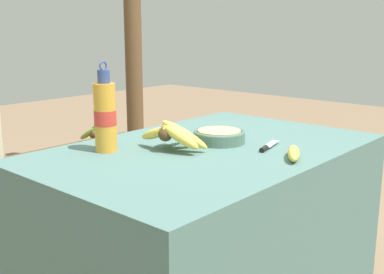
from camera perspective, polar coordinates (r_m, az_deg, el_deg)
market_counter at (r=2.06m, az=1.81°, el=-11.07°), size 1.40×0.92×0.73m
banana_bunch_ripe at (r=1.87m, az=-2.27°, el=0.38°), size 0.20×0.31×0.14m
serving_bowl at (r=2.01m, az=3.24°, el=0.18°), size 0.22×0.22×0.05m
water_bottle at (r=1.87m, az=-10.25°, el=2.50°), size 0.09×0.09×0.35m
loose_banana_front at (r=1.80m, az=11.95°, el=-1.88°), size 0.18×0.13×0.04m
knife at (r=1.92m, az=8.86°, el=-1.16°), size 0.18×0.07×0.02m
wooden_bench at (r=3.03m, az=-18.47°, el=-3.68°), size 1.72×0.32×0.44m
banana_bunch_green at (r=3.27m, az=-10.98°, el=0.41°), size 0.19×0.29×0.15m
support_post_far at (r=3.88m, az=-7.10°, el=15.27°), size 0.13×0.13×2.74m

